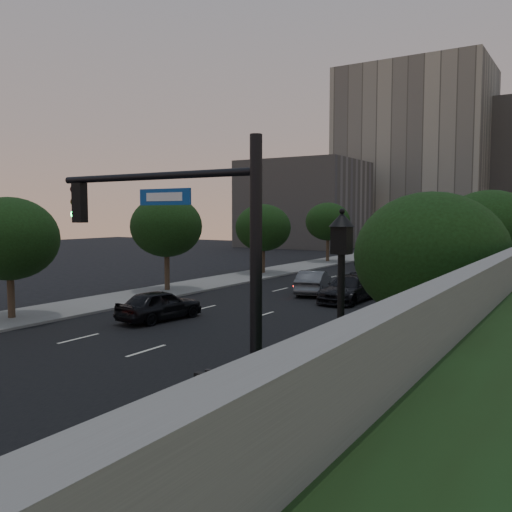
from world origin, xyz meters
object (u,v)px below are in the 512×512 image
Objects in this scene: street_lamp at (341,329)px; sedan_near_left at (160,305)px; sedan_far_left at (377,261)px; sedan_far_right at (466,267)px; pedestrian_c at (436,327)px; sedan_mid_left at (314,282)px; pedestrian_b at (411,357)px; sedan_near_right at (348,289)px; traffic_signal_mast at (211,302)px; pedestrian_a at (311,393)px.

street_lamp reaches higher than sedan_near_left.
sedan_far_left reaches higher than sedan_far_right.
pedestrian_c is (13.70, 0.65, 0.27)m from sedan_near_left.
sedan_mid_left is 19.86m from pedestrian_b.
pedestrian_c is at bearing 117.78° from sedan_mid_left.
sedan_near_left is at bearing -118.39° from sedan_near_right.
street_lamp is 1.51× the size of sedan_far_right.
street_lamp is 1.19× the size of sedan_near_left.
street_lamp is at bearing 118.27° from sedan_far_left.
sedan_far_right is at bearing -99.20° from sedan_near_left.
street_lamp is at bearing 155.52° from sedan_near_left.
street_lamp is at bearing -83.87° from sedan_far_right.
traffic_signal_mast reaches higher than sedan_mid_left.
sedan_near_right is (-7.58, 19.07, -1.82)m from street_lamp.
pedestrian_a is at bearing 153.62° from sedan_near_left.
pedestrian_b is 4.59m from pedestrian_c.
sedan_mid_left reaches higher than sedan_far_left.
pedestrian_b reaches higher than sedan_far_left.
sedan_far_left is (0.39, 31.65, -0.08)m from sedan_near_left.
sedan_mid_left is at bearing -28.49° from pedestrian_b.
pedestrian_c is (4.61, -30.11, 0.44)m from sedan_far_right.
traffic_signal_mast is 3.80× the size of pedestrian_c.
traffic_signal_mast is at bearing -111.41° from street_lamp.
pedestrian_b reaches higher than sedan_near_right.
sedan_far_left is 3.37× the size of pedestrian_a.
pedestrian_c is (-0.35, 4.58, 0.10)m from pedestrian_b.
pedestrian_b is at bearing 121.09° from sedan_far_left.
pedestrian_a is (-0.73, -0.14, -1.72)m from street_lamp.
sedan_far_left is 2.82× the size of pedestrian_c.
sedan_near_right is 12.69m from pedestrian_c.
street_lamp is 42.17m from sedan_far_left.
street_lamp is at bearing 98.66° from pedestrian_c.
sedan_near_right is (3.23, -1.69, -0.00)m from sedan_mid_left.
sedan_mid_left is 3.00× the size of pedestrian_b.
sedan_far_right is at bearing -55.08° from pedestrian_b.
pedestrian_b is at bearing -60.33° from sedan_near_right.
sedan_mid_left is 2.68× the size of pedestrian_c.
sedan_near_right is at bearing 114.98° from sedan_far_left.
sedan_near_right reaches higher than sedan_far_left.
sedan_mid_left is (-9.43, 24.28, -2.86)m from traffic_signal_mast.
traffic_signal_mast is 1.48× the size of sedan_near_left.
sedan_mid_left is 23.21m from pedestrian_a.
sedan_mid_left is at bearing 107.03° from sedan_far_left.
sedan_far_left is 3.15× the size of pedestrian_b.
street_lamp reaches higher than pedestrian_b.
traffic_signal_mast is 4.25× the size of pedestrian_b.
sedan_far_left is (-2.34, 19.26, -0.09)m from sedan_mid_left.
pedestrian_b is at bearing 83.47° from street_lamp.
sedan_far_left is 21.68m from sedan_near_right.
sedan_mid_left is (-10.80, 20.77, -1.82)m from street_lamp.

